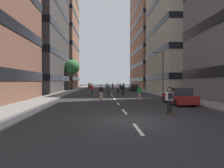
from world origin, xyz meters
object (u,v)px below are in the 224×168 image
at_px(skater_5, 124,86).
at_px(skater_7, 101,91).
at_px(streetlamp_right, 161,68).
at_px(skater_12, 123,89).
at_px(parked_car_mid, 134,88).
at_px(skater_3, 140,92).
at_px(parked_car_near, 179,97).
at_px(skater_0, 170,99).
at_px(skater_1, 90,87).
at_px(skater_8, 118,88).
at_px(skater_9, 89,86).
at_px(skater_11, 120,86).
at_px(skater_13, 106,86).
at_px(street_tree_near, 72,67).
at_px(skater_4, 109,89).
at_px(skater_10, 113,86).
at_px(skater_2, 92,89).
at_px(skater_6, 90,88).

height_order(skater_5, skater_7, same).
xyz_separation_m(streetlamp_right, skater_12, (-5.81, -0.06, -3.15)).
bearing_deg(parked_car_mid, skater_5, 100.78).
bearing_deg(skater_3, parked_car_near, -45.33).
height_order(parked_car_mid, skater_0, skater_0).
relative_size(skater_0, skater_1, 1.00).
height_order(skater_5, skater_8, same).
height_order(skater_5, skater_9, same).
relative_size(skater_5, skater_11, 1.00).
relative_size(streetlamp_right, skater_9, 3.65).
bearing_deg(skater_8, skater_13, 95.37).
height_order(skater_1, skater_12, same).
xyz_separation_m(streetlamp_right, skater_9, (-12.19, 20.42, -3.15)).
distance_m(parked_car_near, streetlamp_right, 12.51).
bearing_deg(street_tree_near, skater_1, -45.29).
xyz_separation_m(skater_0, skater_4, (-3.23, 17.56, 0.00)).
bearing_deg(skater_10, skater_8, -90.04).
bearing_deg(streetlamp_right, skater_5, 99.32).
distance_m(skater_7, skater_8, 12.14).
distance_m(skater_7, skater_12, 7.29).
height_order(skater_1, skater_13, same).
bearing_deg(parked_car_near, skater_10, 97.16).
xyz_separation_m(skater_11, skater_13, (-2.88, 7.88, 0.00)).
height_order(skater_4, skater_13, same).
height_order(skater_2, skater_9, same).
distance_m(skater_0, skater_1, 28.51).
bearing_deg(skater_10, skater_6, -105.45).
xyz_separation_m(skater_7, skater_11, (4.30, 20.57, 0.03)).
height_order(skater_7, skater_12, same).
bearing_deg(skater_9, skater_11, -40.99).
bearing_deg(skater_9, skater_5, -1.44).
xyz_separation_m(skater_7, skater_10, (3.01, 27.77, 0.00)).
distance_m(parked_car_near, skater_6, 17.94).
xyz_separation_m(parked_car_near, streetlamp_right, (1.95, 11.87, 3.44)).
distance_m(skater_3, skater_10, 30.01).
bearing_deg(skater_10, skater_1, -116.36).
bearing_deg(skater_1, skater_12, -62.06).
distance_m(skater_1, skater_5, 12.63).
height_order(skater_2, skater_7, same).
xyz_separation_m(skater_2, skater_10, (4.44, 20.49, 0.00)).
xyz_separation_m(skater_5, skater_7, (-5.79, -26.76, -0.03)).
bearing_deg(skater_6, skater_10, 74.55).
distance_m(skater_1, skater_8, 7.49).
bearing_deg(skater_6, skater_0, -73.36).
bearing_deg(street_tree_near, skater_3, -65.74).
height_order(skater_0, skater_3, same).
bearing_deg(skater_3, skater_7, 151.60).
distance_m(skater_0, skater_10, 38.45).
xyz_separation_m(skater_8, skater_11, (1.31, 8.80, 0.03)).
height_order(skater_11, skater_13, same).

